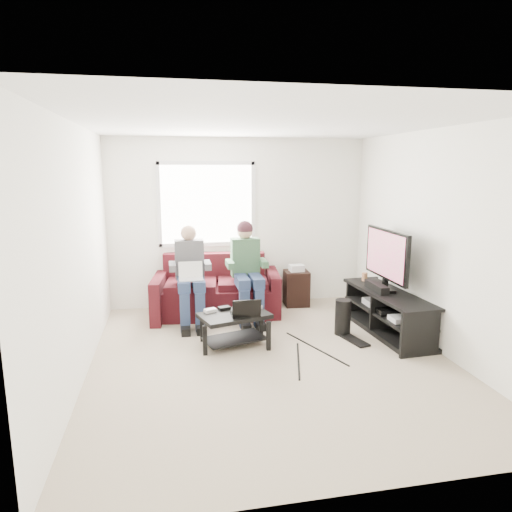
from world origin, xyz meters
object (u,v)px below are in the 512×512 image
(sofa, at_px, (217,293))
(end_table, at_px, (296,287))
(coffee_table, at_px, (234,322))
(tv_stand, at_px, (387,314))
(subwoofer, at_px, (343,317))
(tv, at_px, (386,256))

(sofa, xyz_separation_m, end_table, (1.28, 0.20, -0.03))
(coffee_table, bearing_deg, tv_stand, 1.98)
(sofa, relative_size, subwoofer, 4.18)
(tv, height_order, subwoofer, tv)
(tv_stand, height_order, end_table, end_table)
(subwoofer, height_order, end_table, end_table)
(sofa, distance_m, tv, 2.49)
(tv, bearing_deg, sofa, 152.02)
(coffee_table, relative_size, subwoofer, 1.98)
(tv, xyz_separation_m, end_table, (-0.83, 1.32, -0.72))
(coffee_table, bearing_deg, end_table, 50.92)
(sofa, distance_m, end_table, 1.30)
(tv_stand, bearing_deg, coffee_table, -178.02)
(end_table, bearing_deg, subwoofer, -80.30)
(subwoofer, bearing_deg, coffee_table, -175.49)
(tv_stand, relative_size, tv, 1.53)
(coffee_table, distance_m, subwoofer, 1.45)
(subwoofer, relative_size, end_table, 0.72)
(tv, bearing_deg, subwoofer, -174.57)
(coffee_table, bearing_deg, tv, 4.78)
(coffee_table, height_order, tv_stand, tv_stand)
(tv, distance_m, subwoofer, 0.98)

